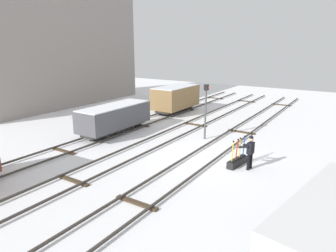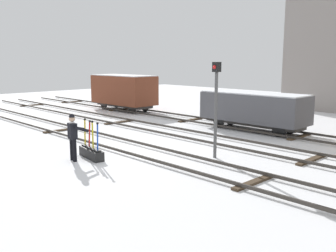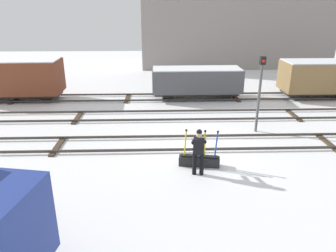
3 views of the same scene
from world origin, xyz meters
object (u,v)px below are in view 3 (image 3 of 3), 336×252
freight_car_near_switch (19,77)px  freight_car_back_track (321,77)px  signal_post (260,87)px  freight_car_far_end (197,81)px  rail_worker (199,149)px  switch_lever_frame (199,159)px

freight_car_near_switch → freight_car_back_track: 19.10m
freight_car_near_switch → freight_car_back_track: freight_car_near_switch is taller
signal_post → freight_car_far_end: 6.30m
freight_car_far_end → freight_car_near_switch: (-11.08, 0.00, 0.30)m
freight_car_back_track → signal_post: bearing=-134.9°
rail_worker → freight_car_near_switch: freight_car_near_switch is taller
freight_car_near_switch → rail_worker: bearing=-46.0°
freight_car_far_end → rail_worker: bearing=-96.8°
freight_car_far_end → freight_car_near_switch: freight_car_near_switch is taller
freight_car_back_track → freight_car_far_end: bearing=-179.9°
rail_worker → freight_car_far_end: bearing=92.6°
switch_lever_frame → rail_worker: rail_worker is taller
freight_car_near_switch → switch_lever_frame: bearing=-43.7°
rail_worker → freight_car_back_track: size_ratio=0.35×
switch_lever_frame → freight_car_back_track: (8.96, 9.20, 1.12)m
freight_car_far_end → freight_car_near_switch: size_ratio=1.09×
freight_car_far_end → signal_post: bearing=-69.8°
switch_lever_frame → freight_car_back_track: bearing=54.6°
rail_worker → freight_car_far_end: size_ratio=0.31×
rail_worker → freight_car_near_switch: (-10.01, 9.85, 0.49)m
signal_post → freight_car_back_track: (5.81, 5.80, -0.83)m
signal_post → freight_car_near_switch: (-13.29, 5.80, -0.74)m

